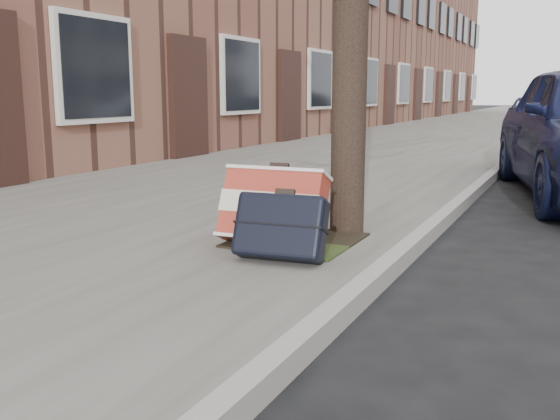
% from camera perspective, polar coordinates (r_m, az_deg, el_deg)
% --- Properties ---
extents(near_sidewalk, '(5.00, 70.00, 0.12)m').
position_cam_1_polar(near_sidewalk, '(18.22, 14.71, 6.80)').
color(near_sidewalk, slate).
rests_on(near_sidewalk, ground).
extents(house_near, '(6.80, 40.00, 7.00)m').
position_cam_1_polar(house_near, '(21.19, -0.80, 16.96)').
color(house_near, brown).
rests_on(house_near, ground).
extents(dirt_patch, '(0.85, 0.85, 0.02)m').
position_cam_1_polar(dirt_patch, '(4.56, 1.51, -2.76)').
color(dirt_patch, black).
rests_on(dirt_patch, near_sidewalk).
extents(suitcase_red, '(0.73, 0.42, 0.56)m').
position_cam_1_polar(suitcase_red, '(4.35, -0.63, 0.26)').
color(suitcase_red, maroon).
rests_on(suitcase_red, near_sidewalk).
extents(suitcase_navy, '(0.61, 0.40, 0.46)m').
position_cam_1_polar(suitcase_navy, '(3.98, 0.08, -1.49)').
color(suitcase_navy, black).
rests_on(suitcase_navy, near_sidewalk).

